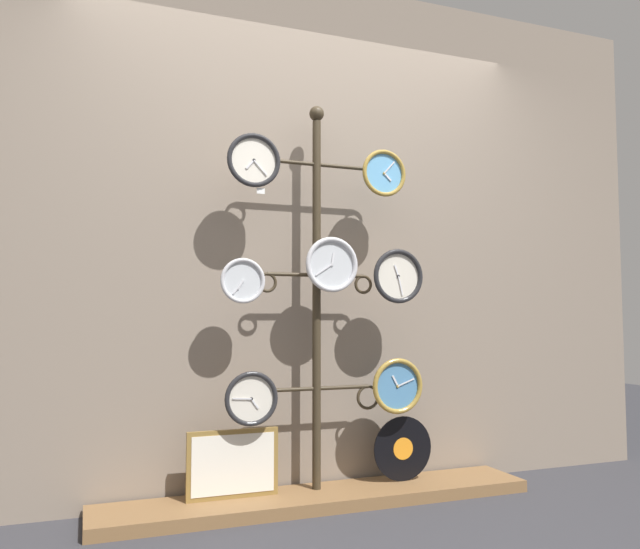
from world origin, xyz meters
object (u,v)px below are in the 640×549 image
object	(u,v)px
clock_middle_right	(398,276)
picture_frame	(233,464)
clock_top_right	(384,173)
clock_middle_center	(331,265)
clock_bottom_right	(397,386)
clock_top_left	(254,160)
display_stand	(317,353)
vinyl_record	(403,449)
clock_bottom_left	(251,399)
clock_middle_left	(243,281)

from	to	relation	value
clock_middle_right	picture_frame	size ratio (longest dim) A/B	0.64
clock_top_right	clock_middle_right	world-z (taller)	clock_top_right
clock_middle_center	clock_bottom_right	distance (m)	0.72
clock_top_right	clock_top_left	bearing A→B (deg)	-179.23
clock_top_left	clock_bottom_right	distance (m)	1.36
display_stand	clock_middle_center	distance (m)	0.46
clock_top_left	clock_middle_center	xyz separation A→B (m)	(0.41, 0.00, -0.50)
clock_top_right	display_stand	bearing A→B (deg)	165.51
display_stand	clock_middle_right	size ratio (longest dim) A/B	7.11
clock_middle_center	vinyl_record	xyz separation A→B (m)	(0.43, 0.07, -0.96)
clock_bottom_left	vinyl_record	distance (m)	0.90
clock_top_right	clock_middle_right	xyz separation A→B (m)	(0.07, -0.02, -0.54)
clock_bottom_left	picture_frame	world-z (taller)	clock_bottom_left
clock_top_right	clock_bottom_right	bearing A→B (deg)	-2.30
clock_middle_center	picture_frame	distance (m)	1.08
clock_middle_left	clock_middle_center	bearing A→B (deg)	-1.01
clock_top_left	picture_frame	bearing A→B (deg)	129.53
clock_top_left	display_stand	bearing A→B (deg)	15.18
vinyl_record	picture_frame	distance (m)	0.91
clock_middle_right	clock_bottom_left	bearing A→B (deg)	177.91
display_stand	clock_top_right	xyz separation A→B (m)	(0.34, -0.09, 0.94)
clock_top_left	clock_bottom_left	size ratio (longest dim) A/B	1.02
clock_middle_left	clock_bottom_right	size ratio (longest dim) A/B	0.76
clock_middle_left	picture_frame	world-z (taller)	clock_middle_left
display_stand	clock_middle_right	distance (m)	0.58
display_stand	vinyl_record	size ratio (longest dim) A/B	6.00
display_stand	vinyl_record	world-z (taller)	display_stand
clock_top_left	clock_bottom_right	bearing A→B (deg)	0.50
clock_bottom_right	picture_frame	distance (m)	0.92
vinyl_record	clock_top_right	bearing A→B (deg)	-153.17
clock_middle_right	clock_top_left	bearing A→B (deg)	179.44
display_stand	clock_middle_left	size ratio (longest dim) A/B	9.26
clock_top_right	clock_bottom_left	distance (m)	1.34
display_stand	clock_middle_right	world-z (taller)	display_stand
clock_middle_right	clock_bottom_right	distance (m)	0.57
clock_middle_right	picture_frame	distance (m)	1.25
clock_top_left	clock_bottom_right	size ratio (longest dim) A/B	0.93
clock_top_right	clock_bottom_right	xyz separation A→B (m)	(0.07, -0.00, -1.11)
clock_bottom_right	clock_middle_left	bearing A→B (deg)	179.69
clock_middle_left	clock_bottom_right	distance (m)	0.98
clock_top_right	clock_bottom_right	size ratio (longest dim) A/B	0.88
display_stand	clock_bottom_left	size ratio (longest dim) A/B	7.78
clock_bottom_left	clock_middle_center	bearing A→B (deg)	-2.48
clock_bottom_left	vinyl_record	bearing A→B (deg)	3.90
clock_bottom_right	picture_frame	size ratio (longest dim) A/B	0.65
clock_middle_center	picture_frame	bearing A→B (deg)	170.45
picture_frame	clock_top_left	bearing A→B (deg)	-50.47
display_stand	vinyl_record	xyz separation A→B (m)	(0.48, -0.02, -0.51)
clock_top_left	clock_top_right	bearing A→B (deg)	0.77
clock_middle_center	clock_bottom_left	world-z (taller)	clock_middle_center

